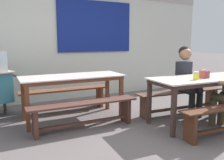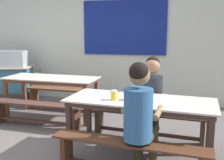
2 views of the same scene
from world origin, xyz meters
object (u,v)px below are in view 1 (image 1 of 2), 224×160
at_px(person_right_near_table, 186,76).
at_px(condiment_jar, 196,76).
at_px(dining_table_near, 204,82).
at_px(dining_table_far, 73,80).
at_px(bench_near_back, 180,98).
at_px(bench_far_front, 84,110).
at_px(bench_far_back, 65,96).
at_px(tissue_box, 204,74).

height_order(person_right_near_table, condiment_jar, person_right_near_table).
bearing_deg(condiment_jar, dining_table_near, 19.41).
relative_size(dining_table_far, bench_near_back, 0.98).
height_order(bench_far_front, bench_near_back, same).
xyz_separation_m(dining_table_far, person_right_near_table, (1.92, -0.71, 0.03)).
height_order(bench_far_back, condiment_jar, condiment_jar).
height_order(dining_table_near, bench_far_front, dining_table_near).
relative_size(bench_near_back, tissue_box, 12.78).
bearing_deg(tissue_box, person_right_near_table, 74.10).
bearing_deg(dining_table_near, bench_far_front, 161.16).
bearing_deg(bench_near_back, dining_table_far, 161.36).
bearing_deg(dining_table_near, condiment_jar, -160.59).
bearing_deg(tissue_box, bench_far_front, 159.02).
xyz_separation_m(bench_near_back, tissue_box, (-0.11, -0.61, 0.54)).
xyz_separation_m(dining_table_near, person_right_near_table, (0.09, 0.49, 0.03)).
height_order(dining_table_near, person_right_near_table, person_right_near_table).
relative_size(bench_far_front, bench_near_back, 0.95).
relative_size(bench_far_front, condiment_jar, 13.81).
bearing_deg(condiment_jar, bench_far_front, 154.30).
relative_size(dining_table_near, bench_near_back, 1.05).
height_order(dining_table_far, condiment_jar, condiment_jar).
bearing_deg(condiment_jar, bench_far_back, 129.06).
distance_m(bench_far_back, condiment_jar, 2.45).
height_order(bench_far_front, tissue_box, tissue_box).
distance_m(bench_far_back, person_right_near_table, 2.33).
distance_m(bench_far_front, condiment_jar, 1.79).
bearing_deg(condiment_jar, bench_near_back, 62.08).
distance_m(dining_table_near, tissue_box, 0.16).
bearing_deg(bench_far_front, person_right_near_table, -4.32).
xyz_separation_m(dining_table_near, bench_near_back, (0.04, 0.56, -0.40)).
relative_size(bench_near_back, person_right_near_table, 1.44).
distance_m(bench_near_back, tissue_box, 0.82).
xyz_separation_m(dining_table_far, bench_far_front, (-0.02, -0.56, -0.39)).
bearing_deg(dining_table_near, tissue_box, -141.25).
xyz_separation_m(dining_table_near, condiment_jar, (-0.31, -0.11, 0.13)).
height_order(dining_table_near, bench_far_back, dining_table_near).
xyz_separation_m(bench_far_front, condiment_jar, (1.54, -0.74, 0.53)).
height_order(bench_near_back, person_right_near_table, person_right_near_table).
bearing_deg(bench_near_back, person_right_near_table, -57.33).
bearing_deg(dining_table_far, condiment_jar, -40.45).
bearing_deg(tissue_box, dining_table_near, 38.75).
height_order(bench_far_back, bench_near_back, same).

